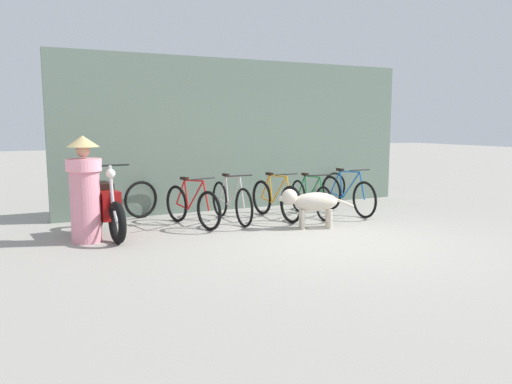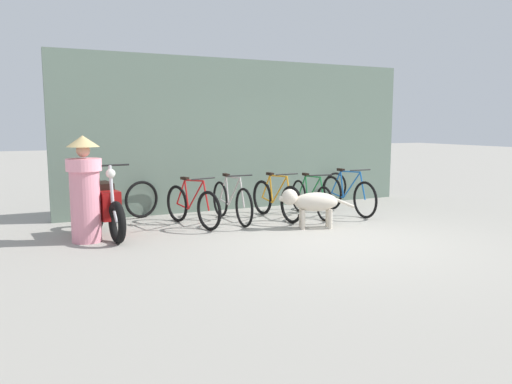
{
  "view_description": "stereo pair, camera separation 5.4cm",
  "coord_description": "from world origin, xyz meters",
  "px_view_note": "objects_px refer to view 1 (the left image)",
  "views": [
    {
      "loc": [
        -4.28,
        -6.17,
        1.74
      ],
      "look_at": [
        -0.8,
        1.03,
        0.65
      ],
      "focal_mm": 35.0,
      "sensor_mm": 36.0,
      "label": 1
    },
    {
      "loc": [
        -4.23,
        -6.19,
        1.74
      ],
      "look_at": [
        -0.8,
        1.03,
        0.65
      ],
      "focal_mm": 35.0,
      "sensor_mm": 36.0,
      "label": 2
    }
  ],
  "objects_px": {
    "bicycle_0": "(192,206)",
    "spare_tire_left": "(141,199)",
    "bicycle_3": "(310,198)",
    "bicycle_4": "(347,195)",
    "stray_dog": "(310,202)",
    "spare_tire_right": "(334,187)",
    "bicycle_1": "(231,202)",
    "bicycle_2": "(276,200)",
    "motorcycle": "(106,208)",
    "person_in_robes": "(85,188)"
  },
  "relations": [
    {
      "from": "stray_dog",
      "to": "spare_tire_right",
      "type": "relative_size",
      "value": 1.86
    },
    {
      "from": "spare_tire_left",
      "to": "spare_tire_right",
      "type": "xyz_separation_m",
      "value": [
        4.32,
        0.0,
        -0.01
      ]
    },
    {
      "from": "bicycle_1",
      "to": "bicycle_2",
      "type": "bearing_deg",
      "value": 84.17
    },
    {
      "from": "motorcycle",
      "to": "person_in_robes",
      "type": "relative_size",
      "value": 1.17
    },
    {
      "from": "bicycle_3",
      "to": "bicycle_4",
      "type": "distance_m",
      "value": 0.79
    },
    {
      "from": "bicycle_0",
      "to": "motorcycle",
      "type": "bearing_deg",
      "value": -99.09
    },
    {
      "from": "bicycle_1",
      "to": "person_in_robes",
      "type": "height_order",
      "value": "person_in_robes"
    },
    {
      "from": "bicycle_3",
      "to": "motorcycle",
      "type": "xyz_separation_m",
      "value": [
        -3.8,
        -0.09,
        0.11
      ]
    },
    {
      "from": "bicycle_1",
      "to": "spare_tire_left",
      "type": "height_order",
      "value": "bicycle_1"
    },
    {
      "from": "bicycle_4",
      "to": "motorcycle",
      "type": "distance_m",
      "value": 4.58
    },
    {
      "from": "bicycle_2",
      "to": "spare_tire_left",
      "type": "distance_m",
      "value": 2.51
    },
    {
      "from": "bicycle_2",
      "to": "spare_tire_left",
      "type": "height_order",
      "value": "bicycle_2"
    },
    {
      "from": "bicycle_2",
      "to": "person_in_robes",
      "type": "height_order",
      "value": "person_in_robes"
    },
    {
      "from": "bicycle_3",
      "to": "spare_tire_left",
      "type": "xyz_separation_m",
      "value": [
        -2.96,
        1.18,
        0.0
      ]
    },
    {
      "from": "stray_dog",
      "to": "spare_tire_left",
      "type": "relative_size",
      "value": 1.81
    },
    {
      "from": "bicycle_2",
      "to": "spare_tire_left",
      "type": "relative_size",
      "value": 2.39
    },
    {
      "from": "bicycle_1",
      "to": "spare_tire_left",
      "type": "xyz_separation_m",
      "value": [
        -1.37,
        1.07,
        -0.01
      ]
    },
    {
      "from": "motorcycle",
      "to": "spare_tire_right",
      "type": "relative_size",
      "value": 2.72
    },
    {
      "from": "spare_tire_left",
      "to": "bicycle_4",
      "type": "bearing_deg",
      "value": -18.88
    },
    {
      "from": "bicycle_2",
      "to": "motorcycle",
      "type": "distance_m",
      "value": 3.08
    },
    {
      "from": "bicycle_0",
      "to": "bicycle_4",
      "type": "distance_m",
      "value": 3.12
    },
    {
      "from": "bicycle_1",
      "to": "person_in_robes",
      "type": "xyz_separation_m",
      "value": [
        -2.54,
        -0.49,
        0.45
      ]
    },
    {
      "from": "bicycle_2",
      "to": "spare_tire_right",
      "type": "bearing_deg",
      "value": 114.12
    },
    {
      "from": "bicycle_1",
      "to": "person_in_robes",
      "type": "bearing_deg",
      "value": -79.94
    },
    {
      "from": "bicycle_0",
      "to": "bicycle_1",
      "type": "distance_m",
      "value": 0.75
    },
    {
      "from": "spare_tire_right",
      "to": "motorcycle",
      "type": "bearing_deg",
      "value": -166.05
    },
    {
      "from": "bicycle_4",
      "to": "spare_tire_right",
      "type": "distance_m",
      "value": 1.41
    },
    {
      "from": "bicycle_3",
      "to": "bicycle_1",
      "type": "bearing_deg",
      "value": -89.11
    },
    {
      "from": "bicycle_3",
      "to": "spare_tire_left",
      "type": "distance_m",
      "value": 3.18
    },
    {
      "from": "person_in_robes",
      "to": "bicycle_0",
      "type": "bearing_deg",
      "value": -173.81
    },
    {
      "from": "bicycle_0",
      "to": "bicycle_1",
      "type": "xyz_separation_m",
      "value": [
        0.75,
        0.05,
        0.01
      ]
    },
    {
      "from": "bicycle_1",
      "to": "spare_tire_left",
      "type": "distance_m",
      "value": 1.74
    },
    {
      "from": "stray_dog",
      "to": "spare_tire_right",
      "type": "distance_m",
      "value": 2.92
    },
    {
      "from": "spare_tire_left",
      "to": "spare_tire_right",
      "type": "distance_m",
      "value": 4.32
    },
    {
      "from": "bicycle_1",
      "to": "bicycle_2",
      "type": "distance_m",
      "value": 0.86
    },
    {
      "from": "spare_tire_right",
      "to": "bicycle_0",
      "type": "bearing_deg",
      "value": -163.08
    },
    {
      "from": "bicycle_0",
      "to": "spare_tire_left",
      "type": "relative_size",
      "value": 2.3
    },
    {
      "from": "stray_dog",
      "to": "spare_tire_right",
      "type": "bearing_deg",
      "value": -113.74
    },
    {
      "from": "person_in_robes",
      "to": "spare_tire_right",
      "type": "xyz_separation_m",
      "value": [
        5.49,
        1.56,
        -0.48
      ]
    },
    {
      "from": "bicycle_3",
      "to": "stray_dog",
      "type": "relative_size",
      "value": 1.36
    },
    {
      "from": "bicycle_1",
      "to": "stray_dog",
      "type": "relative_size",
      "value": 1.39
    },
    {
      "from": "bicycle_3",
      "to": "bicycle_4",
      "type": "bearing_deg",
      "value": 88.22
    },
    {
      "from": "bicycle_3",
      "to": "spare_tire_right",
      "type": "distance_m",
      "value": 1.81
    },
    {
      "from": "bicycle_3",
      "to": "spare_tire_right",
      "type": "height_order",
      "value": "bicycle_3"
    },
    {
      "from": "person_in_robes",
      "to": "motorcycle",
      "type": "bearing_deg",
      "value": -147.14
    },
    {
      "from": "person_in_robes",
      "to": "bicycle_4",
      "type": "bearing_deg",
      "value": 175.81
    },
    {
      "from": "person_in_robes",
      "to": "spare_tire_right",
      "type": "relative_size",
      "value": 2.33
    },
    {
      "from": "bicycle_3",
      "to": "person_in_robes",
      "type": "relative_size",
      "value": 1.08
    },
    {
      "from": "motorcycle",
      "to": "person_in_robes",
      "type": "height_order",
      "value": "person_in_robes"
    },
    {
      "from": "bicycle_2",
      "to": "person_in_robes",
      "type": "xyz_separation_m",
      "value": [
        -3.4,
        -0.41,
        0.46
      ]
    }
  ]
}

